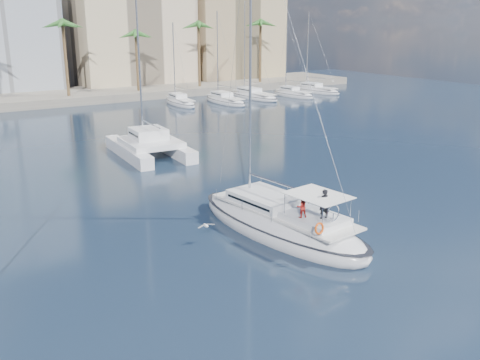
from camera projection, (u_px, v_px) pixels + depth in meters
ground at (240, 239)px, 30.24m from camera, size 160.00×160.00×0.00m
quay at (16, 100)px, 79.12m from camera, size 120.00×14.00×1.20m
building_beige at (130, 32)px, 95.12m from camera, size 20.00×14.00×20.00m
building_tan_right at (231, 36)px, 104.22m from camera, size 18.00×12.00×18.00m
palm_centre at (14, 33)px, 73.13m from camera, size 3.60×3.60×12.30m
palm_right at (226, 30)px, 90.84m from camera, size 3.60×3.60×12.30m
main_sloop at (280, 223)px, 31.10m from camera, size 5.57×13.42×19.35m
catamaran at (149, 143)px, 48.85m from camera, size 5.92×10.76×15.40m
seagull at (206, 226)px, 29.38m from camera, size 1.03×0.44×0.19m
moored_yacht_a at (180, 105)px, 78.45m from camera, size 3.37×9.52×11.90m
moored_yacht_b at (225, 103)px, 80.23m from camera, size 3.32×10.83×13.72m
moored_yacht_c at (253, 98)px, 85.22m from camera, size 3.98×12.33×15.54m
moored_yacht_d at (293, 97)px, 87.00m from camera, size 3.52×9.55×11.90m
moored_yacht_e at (316, 93)px, 92.00m from camera, size 4.61×11.11×13.72m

